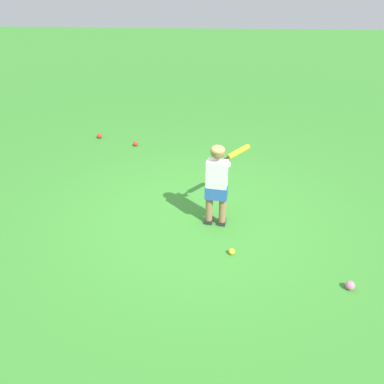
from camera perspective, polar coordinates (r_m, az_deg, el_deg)
ground_plane at (r=5.20m, az=0.39°, el=-3.84°), size 40.00×40.00×0.00m
child_batter at (r=4.81m, az=3.77°, el=2.10°), size 0.63×0.57×1.08m
play_ball_far_right at (r=7.46m, az=-8.10°, el=6.88°), size 0.09×0.09×0.09m
play_ball_behind_batter at (r=7.95m, az=-13.15°, el=7.87°), size 0.10×0.10×0.10m
play_ball_by_bucket at (r=4.59m, az=5.74°, el=-8.50°), size 0.08×0.08×0.08m
play_ball_near_batter at (r=4.43m, az=21.79°, el=-12.37°), size 0.09×0.09×0.09m
play_ball_center_lawn at (r=6.53m, az=4.14°, el=3.76°), size 0.08×0.08×0.08m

